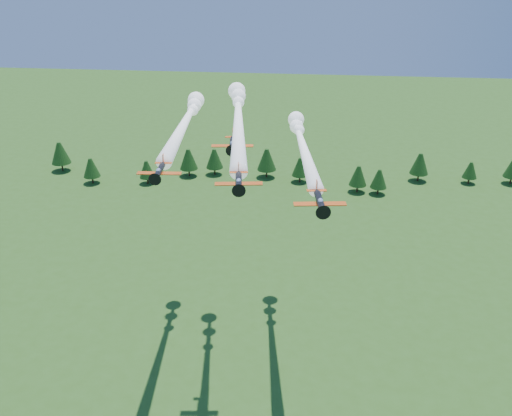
# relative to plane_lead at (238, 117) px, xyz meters

# --- Properties ---
(ground) EXTENTS (600.00, 600.00, 0.00)m
(ground) POSITION_rel_plane_lead_xyz_m (2.94, -19.70, -50.12)
(ground) COLOR #2F561B
(ground) RESTS_ON ground
(plane_lead) EXTENTS (12.06, 55.87, 3.70)m
(plane_lead) POSITION_rel_plane_lead_xyz_m (0.00, 0.00, 0.00)
(plane_lead) COLOR black
(plane_lead) RESTS_ON ground
(plane_left) EXTENTS (8.32, 49.63, 3.70)m
(plane_left) POSITION_rel_plane_lead_xyz_m (-11.31, 6.37, -2.84)
(plane_left) COLOR black
(plane_left) RESTS_ON ground
(plane_right) EXTENTS (12.02, 51.33, 3.70)m
(plane_right) POSITION_rel_plane_lead_xyz_m (11.71, 9.08, -7.81)
(plane_right) COLOR black
(plane_right) RESTS_ON ground
(plane_slot) EXTENTS (7.17, 7.78, 2.51)m
(plane_slot) POSITION_rel_plane_lead_xyz_m (0.34, -10.16, -1.82)
(plane_slot) COLOR black
(plane_slot) RESTS_ON ground
(treeline) EXTENTS (173.20, 21.45, 11.27)m
(treeline) POSITION_rel_plane_lead_xyz_m (-2.12, 91.96, -43.77)
(treeline) COLOR #382314
(treeline) RESTS_ON ground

